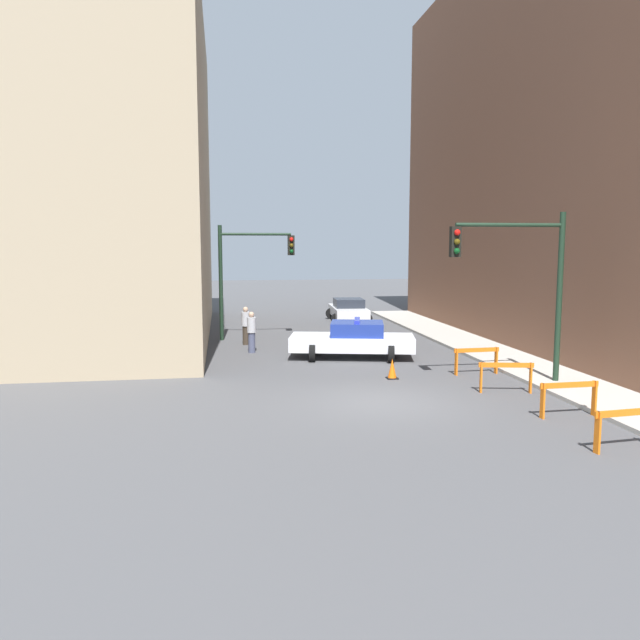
{
  "coord_description": "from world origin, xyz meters",
  "views": [
    {
      "loc": [
        -4.34,
        -16.42,
        4.34
      ],
      "look_at": [
        -0.92,
        5.31,
        1.67
      ],
      "focal_mm": 35.0,
      "sensor_mm": 36.0,
      "label": 1
    }
  ],
  "objects_px": {
    "police_car": "(353,339)",
    "barrier_mid": "(569,393)",
    "pedestrian_corner": "(246,325)",
    "traffic_cone": "(392,369)",
    "traffic_light_near": "(525,271)",
    "barrier_back": "(506,372)",
    "parked_car_near": "(348,310)",
    "barrier_corner": "(476,356)",
    "traffic_light_far": "(245,265)",
    "barrier_front": "(627,422)",
    "pedestrian_crossing": "(252,332)"
  },
  "relations": [
    {
      "from": "parked_car_near",
      "to": "pedestrian_corner",
      "type": "xyz_separation_m",
      "value": [
        -6.06,
        -7.38,
        0.19
      ]
    },
    {
      "from": "traffic_light_near",
      "to": "barrier_back",
      "type": "relative_size",
      "value": 3.3
    },
    {
      "from": "police_car",
      "to": "barrier_mid",
      "type": "height_order",
      "value": "police_car"
    },
    {
      "from": "traffic_light_near",
      "to": "barrier_corner",
      "type": "distance_m",
      "value": 3.49
    },
    {
      "from": "barrier_corner",
      "to": "traffic_light_near",
      "type": "bearing_deg",
      "value": -68.94
    },
    {
      "from": "pedestrian_crossing",
      "to": "police_car",
      "type": "bearing_deg",
      "value": 51.4
    },
    {
      "from": "traffic_light_far",
      "to": "barrier_mid",
      "type": "bearing_deg",
      "value": -62.12
    },
    {
      "from": "barrier_mid",
      "to": "parked_car_near",
      "type": "bearing_deg",
      "value": 94.4
    },
    {
      "from": "traffic_light_far",
      "to": "pedestrian_corner",
      "type": "bearing_deg",
      "value": -92.39
    },
    {
      "from": "traffic_light_near",
      "to": "pedestrian_crossing",
      "type": "relative_size",
      "value": 3.13
    },
    {
      "from": "parked_car_near",
      "to": "barrier_front",
      "type": "distance_m",
      "value": 22.82
    },
    {
      "from": "barrier_back",
      "to": "barrier_corner",
      "type": "distance_m",
      "value": 2.63
    },
    {
      "from": "pedestrian_corner",
      "to": "barrier_mid",
      "type": "height_order",
      "value": "pedestrian_corner"
    },
    {
      "from": "barrier_front",
      "to": "pedestrian_corner",
      "type": "bearing_deg",
      "value": 115.68
    },
    {
      "from": "barrier_mid",
      "to": "barrier_corner",
      "type": "bearing_deg",
      "value": 92.24
    },
    {
      "from": "police_car",
      "to": "barrier_back",
      "type": "relative_size",
      "value": 3.17
    },
    {
      "from": "pedestrian_crossing",
      "to": "barrier_front",
      "type": "xyz_separation_m",
      "value": [
        7.25,
        -13.34,
        -0.24
      ]
    },
    {
      "from": "police_car",
      "to": "traffic_light_far",
      "type": "bearing_deg",
      "value": 48.78
    },
    {
      "from": "pedestrian_corner",
      "to": "traffic_light_near",
      "type": "bearing_deg",
      "value": -178.03
    },
    {
      "from": "pedestrian_crossing",
      "to": "barrier_back",
      "type": "height_order",
      "value": "pedestrian_crossing"
    },
    {
      "from": "parked_car_near",
      "to": "barrier_corner",
      "type": "height_order",
      "value": "parked_car_near"
    },
    {
      "from": "police_car",
      "to": "barrier_front",
      "type": "xyz_separation_m",
      "value": [
        3.46,
        -11.5,
        -0.11
      ]
    },
    {
      "from": "barrier_corner",
      "to": "traffic_cone",
      "type": "relative_size",
      "value": 2.44
    },
    {
      "from": "barrier_front",
      "to": "barrier_corner",
      "type": "xyz_separation_m",
      "value": [
        -0.0,
        7.9,
        0.0
      ]
    },
    {
      "from": "police_car",
      "to": "barrier_mid",
      "type": "xyz_separation_m",
      "value": [
        3.66,
        -8.91,
        -0.11
      ]
    },
    {
      "from": "traffic_light_near",
      "to": "barrier_back",
      "type": "distance_m",
      "value": 3.16
    },
    {
      "from": "traffic_light_far",
      "to": "barrier_mid",
      "type": "height_order",
      "value": "traffic_light_far"
    },
    {
      "from": "traffic_light_far",
      "to": "pedestrian_crossing",
      "type": "height_order",
      "value": "traffic_light_far"
    },
    {
      "from": "traffic_light_near",
      "to": "barrier_back",
      "type": "bearing_deg",
      "value": -136.95
    },
    {
      "from": "barrier_back",
      "to": "traffic_light_far",
      "type": "bearing_deg",
      "value": 121.67
    },
    {
      "from": "pedestrian_corner",
      "to": "barrier_mid",
      "type": "relative_size",
      "value": 1.04
    },
    {
      "from": "barrier_back",
      "to": "traffic_cone",
      "type": "xyz_separation_m",
      "value": [
        -2.77,
        2.41,
        -0.3
      ]
    },
    {
      "from": "traffic_light_far",
      "to": "traffic_cone",
      "type": "relative_size",
      "value": 7.93
    },
    {
      "from": "pedestrian_crossing",
      "to": "barrier_corner",
      "type": "relative_size",
      "value": 1.04
    },
    {
      "from": "police_car",
      "to": "pedestrian_corner",
      "type": "xyz_separation_m",
      "value": [
        -3.95,
        3.9,
        0.14
      ]
    },
    {
      "from": "barrier_mid",
      "to": "traffic_cone",
      "type": "distance_m",
      "value": 6.02
    },
    {
      "from": "traffic_cone",
      "to": "barrier_mid",
      "type": "bearing_deg",
      "value": -58.08
    },
    {
      "from": "pedestrian_crossing",
      "to": "barrier_mid",
      "type": "height_order",
      "value": "pedestrian_crossing"
    },
    {
      "from": "traffic_light_far",
      "to": "barrier_mid",
      "type": "relative_size",
      "value": 3.25
    },
    {
      "from": "police_car",
      "to": "parked_car_near",
      "type": "bearing_deg",
      "value": 2.24
    },
    {
      "from": "traffic_cone",
      "to": "pedestrian_corner",
      "type": "bearing_deg",
      "value": 119.89
    },
    {
      "from": "pedestrian_corner",
      "to": "traffic_cone",
      "type": "distance_m",
      "value": 8.91
    },
    {
      "from": "traffic_light_far",
      "to": "barrier_back",
      "type": "height_order",
      "value": "traffic_light_far"
    },
    {
      "from": "traffic_light_far",
      "to": "barrier_corner",
      "type": "height_order",
      "value": "traffic_light_far"
    },
    {
      "from": "parked_car_near",
      "to": "traffic_cone",
      "type": "bearing_deg",
      "value": -92.76
    },
    {
      "from": "pedestrian_corner",
      "to": "barrier_back",
      "type": "relative_size",
      "value": 1.05
    },
    {
      "from": "parked_car_near",
      "to": "barrier_front",
      "type": "height_order",
      "value": "parked_car_near"
    },
    {
      "from": "police_car",
      "to": "pedestrian_corner",
      "type": "bearing_deg",
      "value": 58.16
    },
    {
      "from": "pedestrian_corner",
      "to": "barrier_front",
      "type": "distance_m",
      "value": 17.09
    },
    {
      "from": "parked_car_near",
      "to": "barrier_corner",
      "type": "distance_m",
      "value": 14.94
    }
  ]
}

